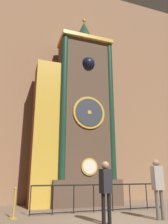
{
  "coord_description": "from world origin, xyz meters",
  "views": [
    {
      "loc": [
        -3.28,
        -6.16,
        1.35
      ],
      "look_at": [
        0.25,
        3.96,
        4.42
      ],
      "focal_mm": 35.0,
      "sensor_mm": 36.0,
      "label": 1
    }
  ],
  "objects_px": {
    "clock_tower": "(77,116)",
    "visitor_far": "(158,182)",
    "stanchion_post": "(14,208)",
    "visitor_near": "(106,185)"
  },
  "relations": [
    {
      "from": "clock_tower",
      "to": "visitor_far",
      "type": "height_order",
      "value": "clock_tower"
    },
    {
      "from": "stanchion_post",
      "to": "visitor_far",
      "type": "bearing_deg",
      "value": -21.53
    },
    {
      "from": "visitor_far",
      "to": "stanchion_post",
      "type": "distance_m",
      "value": 4.69
    },
    {
      "from": "clock_tower",
      "to": "visitor_near",
      "type": "height_order",
      "value": "clock_tower"
    },
    {
      "from": "visitor_near",
      "to": "visitor_far",
      "type": "height_order",
      "value": "visitor_far"
    },
    {
      "from": "visitor_far",
      "to": "stanchion_post",
      "type": "height_order",
      "value": "visitor_far"
    },
    {
      "from": "clock_tower",
      "to": "stanchion_post",
      "type": "relative_size",
      "value": 10.5
    },
    {
      "from": "visitor_near",
      "to": "visitor_far",
      "type": "relative_size",
      "value": 0.94
    },
    {
      "from": "visitor_near",
      "to": "stanchion_post",
      "type": "bearing_deg",
      "value": 128.25
    },
    {
      "from": "visitor_far",
      "to": "clock_tower",
      "type": "bearing_deg",
      "value": 110.53
    }
  ]
}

